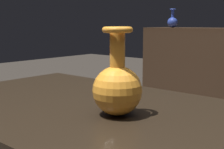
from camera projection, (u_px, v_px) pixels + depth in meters
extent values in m
cube|color=black|center=(107.00, 118.00, 0.86)|extent=(1.20, 0.64, 0.05)
sphere|color=orange|center=(117.00, 91.00, 0.79)|extent=(0.13, 0.13, 0.13)
cylinder|color=orange|center=(117.00, 50.00, 0.78)|extent=(0.04, 0.04, 0.10)
torus|color=orange|center=(117.00, 30.00, 0.77)|extent=(0.08, 0.08, 0.02)
sphere|color=#2D429E|center=(172.00, 22.00, 3.08)|extent=(0.10, 0.10, 0.10)
cylinder|color=#2D429E|center=(173.00, 14.00, 3.06)|extent=(0.03, 0.03, 0.08)
torus|color=#2D429E|center=(173.00, 9.00, 3.06)|extent=(0.06, 0.06, 0.01)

